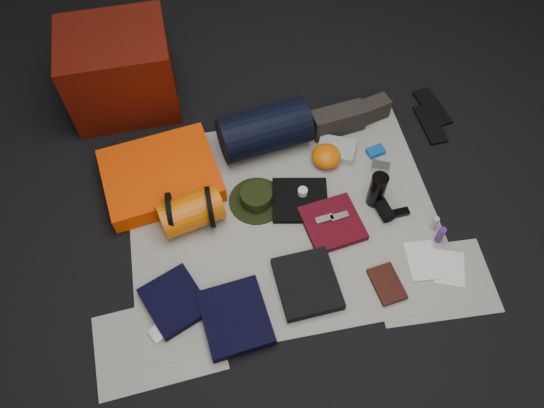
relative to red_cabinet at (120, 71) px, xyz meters
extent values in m
cube|color=black|center=(0.76, -1.00, -0.26)|extent=(4.50, 4.50, 0.02)
cube|color=#B6B4A8|center=(0.76, -1.00, -0.24)|extent=(1.60, 1.30, 0.01)
cube|color=#B6B4A8|center=(0.06, -1.55, -0.25)|extent=(0.61, 0.44, 0.00)
cube|color=#B6B4A8|center=(1.41, -1.50, -0.25)|extent=(0.60, 0.43, 0.00)
cube|color=#4F0E05|center=(0.00, 0.00, 0.00)|extent=(0.60, 0.51, 0.49)
cube|color=#FB4302|center=(0.15, -0.64, -0.19)|extent=(0.67, 0.58, 0.11)
cylinder|color=#D95B03|center=(0.29, -0.93, -0.15)|extent=(0.35, 0.25, 0.19)
cylinder|color=black|center=(0.19, -0.93, -0.13)|extent=(0.02, 0.22, 0.22)
cylinder|color=black|center=(0.39, -0.93, -0.13)|extent=(0.03, 0.22, 0.22)
cylinder|color=black|center=(0.75, -0.50, -0.11)|extent=(0.53, 0.33, 0.26)
cylinder|color=black|center=(0.64, -0.87, -0.24)|extent=(0.32, 0.32, 0.01)
cylinder|color=black|center=(0.64, -0.87, -0.20)|extent=(0.17, 0.17, 0.07)
cube|color=#2B2621|center=(1.19, -0.47, -0.16)|extent=(0.32, 0.16, 0.16)
cube|color=#2B2621|center=(1.38, -0.42, -0.18)|extent=(0.27, 0.16, 0.13)
cube|color=black|center=(1.74, -0.54, -0.24)|extent=(0.12, 0.29, 0.02)
cube|color=black|center=(1.80, -0.41, -0.24)|extent=(0.16, 0.31, 0.02)
cube|color=black|center=(0.15, -1.37, -0.22)|extent=(0.35, 0.37, 0.05)
cube|color=black|center=(0.42, -1.50, -0.21)|extent=(0.33, 0.37, 0.05)
cube|color=black|center=(0.79, -1.40, -0.22)|extent=(0.30, 0.34, 0.05)
cube|color=black|center=(0.86, -0.92, -0.23)|extent=(0.34, 0.32, 0.03)
cube|color=#510814|center=(1.00, -1.09, -0.22)|extent=(0.32, 0.32, 0.04)
ellipsoid|color=#D95B03|center=(1.06, -0.69, -0.19)|extent=(0.21, 0.21, 0.11)
cube|color=#98A099|center=(1.14, -0.63, -0.22)|extent=(0.25, 0.23, 0.05)
cylinder|color=black|center=(1.25, -0.99, -0.13)|extent=(0.09, 0.09, 0.22)
cylinder|color=black|center=(1.27, -1.04, -0.21)|extent=(0.11, 0.20, 0.07)
cube|color=#B2B2B7|center=(1.35, -0.79, -0.22)|extent=(0.11, 0.10, 0.04)
cube|color=#104F9D|center=(1.36, -0.68, -0.23)|extent=(0.11, 0.08, 0.03)
cylinder|color=#49226F|center=(1.51, -1.28, -0.19)|extent=(0.04, 0.04, 0.11)
cylinder|color=#A5A9A5|center=(1.51, -1.21, -0.20)|extent=(0.04, 0.04, 0.09)
cube|color=black|center=(1.17, -1.47, -0.23)|extent=(0.15, 0.21, 0.03)
cube|color=silver|center=(1.39, -1.38, -0.24)|extent=(0.16, 0.23, 0.01)
cube|color=silver|center=(1.51, -1.44, -0.24)|extent=(0.21, 0.23, 0.01)
cube|color=black|center=(1.36, -1.09, -0.23)|extent=(0.10, 0.05, 0.03)
cube|color=#B2B2B7|center=(0.06, -1.50, -0.23)|extent=(0.11, 0.11, 0.01)
cylinder|color=silver|center=(0.88, -0.89, -0.19)|extent=(0.05, 0.05, 0.04)
cube|color=#B2B2B7|center=(0.96, -1.07, -0.20)|extent=(0.10, 0.05, 0.01)
cube|color=#B2B2B7|center=(1.04, -1.07, -0.20)|extent=(0.10, 0.05, 0.01)
camera|label=1|loc=(0.42, -2.39, 2.16)|focal=35.00mm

